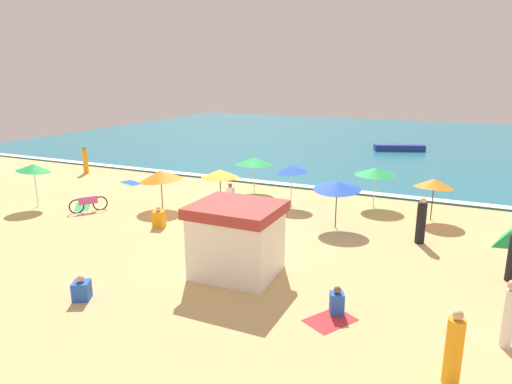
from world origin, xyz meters
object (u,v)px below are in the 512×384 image
object	(u,v)px
beach_umbrella_6	(337,185)
beachgoer_8	(207,221)
lifeguard_cabana	(237,239)
beach_umbrella_0	(33,168)
beach_umbrella_7	(375,171)
beachgoer_9	(159,218)
small_boat_0	(399,148)
parked_bicycle	(88,204)
beachgoer_12	(337,302)
beach_umbrella_4	(254,161)
beachgoer_4	(509,314)
beachgoer_5	(454,350)
beachgoer_1	(230,191)
beachgoer_2	(421,222)
beach_umbrella_5	(292,169)
beach_umbrella_2	(161,175)
beachgoer_7	(82,290)
beach_umbrella_8	(220,174)
beachgoer_0	(85,161)
beach_umbrella_3	(434,183)

from	to	relation	value
beach_umbrella_6	beachgoer_8	world-z (taller)	beach_umbrella_6
lifeguard_cabana	beach_umbrella_0	size ratio (longest dim) A/B	1.22
beach_umbrella_7	beachgoer_9	distance (m)	10.76
lifeguard_cabana	small_boat_0	xyz separation A→B (m)	(1.42, 27.90, -0.87)
parked_bicycle	beachgoer_9	world-z (taller)	beachgoer_9
beachgoer_9	beachgoer_12	xyz separation A→B (m)	(9.05, -4.08, -0.03)
beach_umbrella_0	beach_umbrella_4	world-z (taller)	beach_umbrella_0
beach_umbrella_0	beachgoer_9	bearing A→B (deg)	-0.16
lifeguard_cabana	small_boat_0	distance (m)	27.95
beachgoer_4	beachgoer_5	bearing A→B (deg)	-119.52
beach_umbrella_6	beachgoer_1	size ratio (longest dim) A/B	2.73
beachgoer_1	beachgoer_2	size ratio (longest dim) A/B	0.43
beach_umbrella_5	beachgoer_12	bearing A→B (deg)	-62.77
beach_umbrella_5	beachgoer_9	distance (m)	7.08
beachgoer_9	small_boat_0	distance (m)	25.90
beach_umbrella_2	beachgoer_4	bearing A→B (deg)	-23.01
beachgoer_1	beachgoer_7	xyz separation A→B (m)	(1.42, -12.04, -0.03)
beachgoer_1	beachgoer_9	xyz separation A→B (m)	(-0.56, -5.60, 0.04)
beach_umbrella_8	parked_bicycle	world-z (taller)	beach_umbrella_8
beachgoer_0	beachgoer_4	xyz separation A→B (m)	(24.50, -10.97, 0.03)
beachgoer_2	beachgoer_5	xyz separation A→B (m)	(1.48, -8.63, -0.06)
beach_umbrella_2	beachgoer_0	xyz separation A→B (m)	(-9.69, 4.68, -0.82)
beach_umbrella_3	beach_umbrella_7	distance (m)	3.04
beach_umbrella_6	beachgoer_1	bearing A→B (deg)	159.64
beachgoer_5	beach_umbrella_2	bearing A→B (deg)	148.56
beach_umbrella_7	beachgoer_4	xyz separation A→B (m)	(5.29, -11.00, -0.93)
beach_umbrella_4	beachgoer_4	world-z (taller)	beach_umbrella_4
beachgoer_2	beachgoer_7	world-z (taller)	beachgoer_2
beachgoer_8	beachgoer_12	size ratio (longest dim) A/B	2.05
beachgoer_7	small_boat_0	world-z (taller)	beachgoer_7
beachgoer_8	beachgoer_9	size ratio (longest dim) A/B	1.84
beachgoer_7	beachgoer_8	xyz separation A→B (m)	(0.82, 5.84, 0.49)
lifeguard_cabana	beach_umbrella_2	bearing A→B (deg)	142.51
beach_umbrella_5	beach_umbrella_7	size ratio (longest dim) A/B	1.13
beach_umbrella_5	beach_umbrella_8	xyz separation A→B (m)	(-2.54, -2.80, 0.06)
beach_umbrella_0	beach_umbrella_7	size ratio (longest dim) A/B	1.10
beachgoer_4	beachgoer_8	bearing A→B (deg)	162.55
beach_umbrella_7	beachgoer_2	xyz separation A→B (m)	(2.65, -4.43, -0.93)
lifeguard_cabana	beach_umbrella_4	size ratio (longest dim) A/B	1.18
beach_umbrella_0	beach_umbrella_8	xyz separation A→B (m)	(9.05, 2.76, -0.02)
beach_umbrella_5	small_boat_0	bearing A→B (deg)	82.20
beach_umbrella_7	beachgoer_12	distance (m)	11.36
beach_umbrella_0	beach_umbrella_2	size ratio (longest dim) A/B	0.88
beachgoer_5	small_boat_0	world-z (taller)	beachgoer_5
beach_umbrella_2	beachgoer_9	xyz separation A→B (m)	(1.59, -2.41, -1.29)
beachgoer_2	beachgoer_4	size ratio (longest dim) A/B	1.06
parked_bicycle	beachgoer_5	size ratio (longest dim) A/B	0.87
beach_umbrella_0	parked_bicycle	world-z (taller)	beach_umbrella_0
beach_umbrella_8	beachgoer_2	world-z (taller)	beach_umbrella_8
beachgoer_4	beachgoer_8	size ratio (longest dim) A/B	1.04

